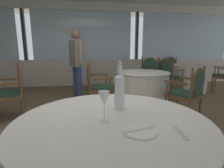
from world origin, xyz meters
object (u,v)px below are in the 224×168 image
at_px(dining_chair_0_0, 13,88).
at_px(dining_chair_1_0, 189,90).
at_px(dining_chair_1_2, 95,84).
at_px(diner_person_0, 77,61).
at_px(dining_chair_1_1, 149,74).
at_px(wine_glass, 104,100).
at_px(water_bottle, 120,90).
at_px(dining_chair_2_1, 168,74).
at_px(dining_chair_2_0, 172,68).
at_px(side_plate, 140,131).

distance_m(dining_chair_0_0, dining_chair_1_0, 2.90).
bearing_deg(dining_chair_1_2, diner_person_0, 110.68).
relative_size(dining_chair_1_1, dining_chair_1_2, 1.07).
height_order(wine_glass, dining_chair_1_2, wine_glass).
relative_size(water_bottle, dining_chair_1_0, 0.38).
bearing_deg(dining_chair_2_1, dining_chair_1_2, 174.88).
xyz_separation_m(dining_chair_1_1, diner_person_0, (-1.76, 0.02, 0.33)).
bearing_deg(water_bottle, wine_glass, -123.62).
height_order(wine_glass, dining_chair_2_0, wine_glass).
xyz_separation_m(wine_glass, dining_chair_1_1, (1.43, 3.08, -0.31)).
xyz_separation_m(dining_chair_1_2, dining_chair_2_1, (1.89, 0.87, 0.01)).
relative_size(wine_glass, dining_chair_1_2, 0.21).
distance_m(dining_chair_0_0, dining_chair_1_1, 2.96).
relative_size(dining_chair_1_2, dining_chair_2_0, 0.99).
relative_size(dining_chair_2_1, diner_person_0, 0.60).
distance_m(dining_chair_1_2, dining_chair_2_1, 2.08).
distance_m(side_plate, dining_chair_1_2, 2.38).
bearing_deg(side_plate, dining_chair_2_0, 60.97).
bearing_deg(dining_chair_1_0, water_bottle, 99.93).
relative_size(dining_chair_0_0, dining_chair_2_0, 1.01).
distance_m(wine_glass, dining_chair_1_1, 3.41).
bearing_deg(dining_chair_2_1, wine_glass, -152.21).
relative_size(dining_chair_0_0, diner_person_0, 0.59).
distance_m(side_plate, dining_chair_1_0, 2.09).
bearing_deg(dining_chair_2_1, dining_chair_1_0, -135.14).
height_order(dining_chair_1_2, diner_person_0, diner_person_0).
distance_m(dining_chair_1_1, dining_chair_1_2, 1.64).
relative_size(side_plate, dining_chair_1_1, 0.19).
bearing_deg(diner_person_0, wine_glass, 68.15).
bearing_deg(wine_glass, dining_chair_2_0, 58.42).
bearing_deg(dining_chair_1_1, dining_chair_0_0, -42.04).
height_order(side_plate, dining_chair_0_0, dining_chair_0_0).
height_order(dining_chair_2_1, diner_person_0, diner_person_0).
distance_m(dining_chair_0_0, diner_person_0, 1.51).
height_order(side_plate, dining_chair_2_1, dining_chair_2_1).
bearing_deg(dining_chair_1_0, dining_chair_1_2, 30.01).
bearing_deg(dining_chair_2_0, dining_chair_1_2, -49.53).
distance_m(side_plate, dining_chair_2_1, 3.69).
bearing_deg(dining_chair_2_1, side_plate, -148.49).
bearing_deg(dining_chair_1_1, dining_chair_1_2, -29.86).
bearing_deg(water_bottle, dining_chair_0_0, 128.75).
bearing_deg(diner_person_0, water_bottle, 71.21).
distance_m(water_bottle, wine_glass, 0.25).
relative_size(water_bottle, dining_chair_1_1, 0.36).
bearing_deg(water_bottle, dining_chair_1_1, 65.72).
height_order(dining_chair_1_0, dining_chair_1_2, dining_chair_1_0).
relative_size(side_plate, dining_chair_1_0, 0.20).
distance_m(side_plate, diner_person_0, 3.31).
distance_m(water_bottle, dining_chair_2_0, 5.07).
relative_size(side_plate, dining_chair_0_0, 0.20).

